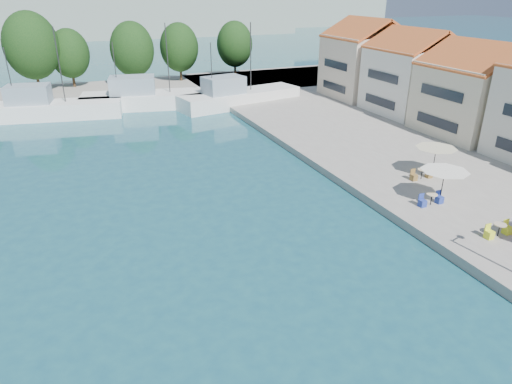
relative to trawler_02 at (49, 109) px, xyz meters
name	(u,v)px	position (x,y,z in m)	size (l,w,h in m)	color
quay_right	(477,147)	(35.75, -27.03, -0.77)	(32.00, 92.00, 0.60)	gray
quay_far	(96,94)	(5.75, 9.97, -0.77)	(90.00, 16.00, 0.60)	gray
hill_east	(200,10)	(53.75, 122.97, 4.93)	(140.00, 40.00, 12.00)	gray
building_04	(478,87)	(37.75, -24.03, 3.95)	(9.00, 8.80, 9.20)	beige
building_05	(413,70)	(37.75, -15.03, 4.19)	(8.40, 8.80, 9.70)	white
building_06	(365,57)	(37.75, -6.03, 4.43)	(9.00, 8.80, 10.20)	beige
trawler_02	(49,109)	(0.00, 0.00, 0.00)	(15.40, 6.51, 10.20)	white
trawler_03	(152,99)	(11.73, 0.78, 0.00)	(18.17, 7.94, 10.20)	white
trawler_04	(238,97)	(21.65, -2.69, 0.00)	(16.14, 6.96, 10.20)	white
tree_04	(31,46)	(-1.17, 13.19, 5.51)	(7.00, 7.00, 10.36)	#3F2B19
tree_05	(69,54)	(3.36, 14.73, 4.12)	(5.37, 5.37, 7.95)	#3F2B19
tree_06	(132,49)	(11.49, 11.69, 4.65)	(5.99, 5.99, 8.87)	#3F2B19
tree_07	(179,47)	(18.63, 13.69, 4.36)	(5.66, 5.66, 8.38)	#3F2B19
tree_08	(235,44)	(27.82, 14.83, 4.33)	(5.62, 5.62, 8.32)	#3F2B19
umbrella_white	(444,174)	(23.66, -35.25, 1.47)	(3.07, 3.07, 2.19)	black
umbrella_cream	(436,151)	(26.54, -31.35, 1.44)	(3.01, 3.01, 2.16)	black
cafe_table_01	(499,232)	(23.41, -40.08, -0.18)	(1.82, 0.70, 0.76)	black
cafe_table_02	(431,201)	(22.77, -35.39, -0.18)	(1.82, 0.70, 0.76)	black
cafe_table_03	(421,175)	(25.24, -31.66, -0.18)	(1.82, 0.70, 0.76)	black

